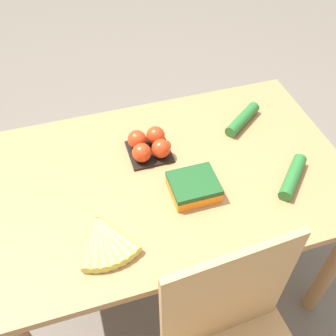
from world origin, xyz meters
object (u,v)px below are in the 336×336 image
at_px(banana_bunch, 106,242).
at_px(cucumber_near, 293,177).
at_px(cucumber_far, 243,119).
at_px(carrot_bag, 194,186).
at_px(tomato_pack, 149,145).

height_order(banana_bunch, cucumber_near, cucumber_near).
bearing_deg(cucumber_far, banana_bunch, 32.08).
bearing_deg(carrot_bag, tomato_pack, -67.37).
bearing_deg(cucumber_near, tomato_pack, -32.66).
relative_size(banana_bunch, cucumber_near, 1.08).
height_order(banana_bunch, tomato_pack, tomato_pack).
xyz_separation_m(cucumber_near, cucumber_far, (0.04, -0.32, 0.00)).
bearing_deg(tomato_pack, banana_bunch, 56.33).
bearing_deg(tomato_pack, cucumber_near, 147.34).
xyz_separation_m(banana_bunch, tomato_pack, (-0.22, -0.34, 0.02)).
bearing_deg(banana_bunch, tomato_pack, -123.67).
bearing_deg(carrot_bag, cucumber_near, 171.01).
bearing_deg(cucumber_far, cucumber_near, 96.87).
bearing_deg(cucumber_near, carrot_bag, -8.99).
distance_m(banana_bunch, cucumber_far, 0.72).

